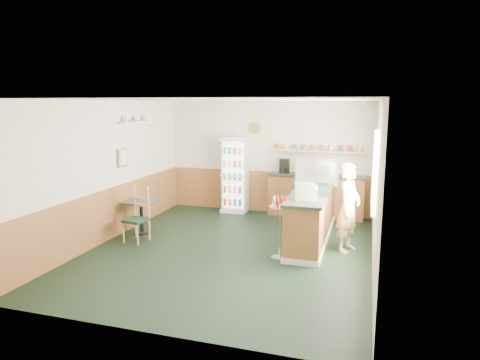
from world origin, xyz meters
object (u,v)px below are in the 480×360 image
at_px(drinks_fridge, 235,175).
at_px(cafe_chair, 138,212).
at_px(shopkeeper, 348,208).
at_px(cafe_table, 141,210).
at_px(cash_register, 306,193).
at_px(condiment_stand, 280,218).
at_px(display_case, 317,171).

xyz_separation_m(drinks_fridge, cafe_chair, (-1.11, -2.73, -0.36)).
height_order(drinks_fridge, cafe_chair, drinks_fridge).
distance_m(shopkeeper, cafe_table, 4.11).
bearing_deg(shopkeeper, drinks_fridge, 70.64).
bearing_deg(shopkeeper, cafe_chair, 116.43).
distance_m(cash_register, cafe_table, 3.47).
bearing_deg(drinks_fridge, cash_register, -50.69).
height_order(drinks_fridge, condiment_stand, drinks_fridge).
relative_size(drinks_fridge, cash_register, 4.71).
bearing_deg(cafe_table, condiment_stand, -10.84).
bearing_deg(condiment_stand, cafe_chair, 177.13).
distance_m(cafe_table, cafe_chair, 0.48).
height_order(cash_register, cafe_table, cash_register).
height_order(drinks_fridge, display_case, drinks_fridge).
xyz_separation_m(shopkeeper, condiment_stand, (-1.10, -0.71, -0.09)).
bearing_deg(cafe_chair, display_case, 38.36).
bearing_deg(display_case, drinks_fridge, 153.93).
relative_size(display_case, cash_register, 2.23).
bearing_deg(display_case, cafe_chair, -152.22).
relative_size(cash_register, shopkeeper, 0.24).
bearing_deg(cafe_table, display_case, 20.37).
distance_m(display_case, shopkeeper, 1.40).
relative_size(display_case, cafe_table, 1.28).
bearing_deg(cash_register, condiment_stand, -151.93).
relative_size(display_case, cafe_chair, 0.81).
relative_size(cash_register, condiment_stand, 0.37).
height_order(drinks_fridge, cafe_table, drinks_fridge).
distance_m(display_case, cafe_table, 3.71).
distance_m(drinks_fridge, shopkeeper, 3.55).
height_order(display_case, cafe_table, display_case).
xyz_separation_m(cafe_table, cafe_chair, (0.18, -0.43, 0.08)).
xyz_separation_m(shopkeeper, cafe_table, (-4.10, -0.14, -0.32)).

